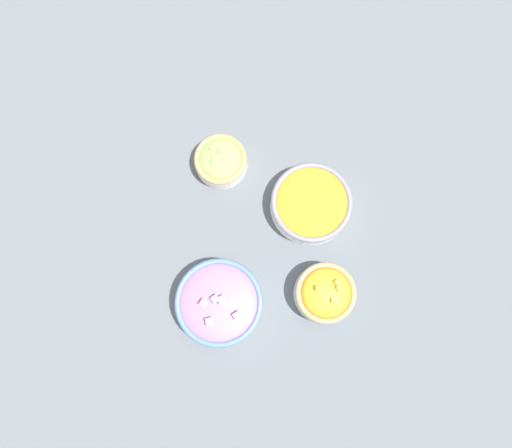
# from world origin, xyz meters

# --- Properties ---
(ground_plane) EXTENTS (3.00, 3.00, 0.00)m
(ground_plane) POSITION_xyz_m (0.00, 0.00, 0.00)
(ground_plane) COLOR #4C5156
(bowl_red_onion) EXTENTS (0.18, 0.18, 0.08)m
(bowl_red_onion) POSITION_xyz_m (0.15, -0.10, 0.04)
(bowl_red_onion) COLOR silver
(bowl_red_onion) RESTS_ON ground_plane
(bowl_lettuce) EXTENTS (0.11, 0.11, 0.06)m
(bowl_lettuce) POSITION_xyz_m (-0.15, -0.05, 0.03)
(bowl_lettuce) COLOR silver
(bowl_lettuce) RESTS_ON ground_plane
(bowl_carrots) EXTENTS (0.17, 0.17, 0.06)m
(bowl_carrots) POSITION_xyz_m (-0.02, 0.12, 0.03)
(bowl_carrots) COLOR white
(bowl_carrots) RESTS_ON ground_plane
(bowl_squash) EXTENTS (0.12, 0.12, 0.09)m
(bowl_squash) POSITION_xyz_m (0.17, 0.11, 0.04)
(bowl_squash) COLOR #B2C1CC
(bowl_squash) RESTS_ON ground_plane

